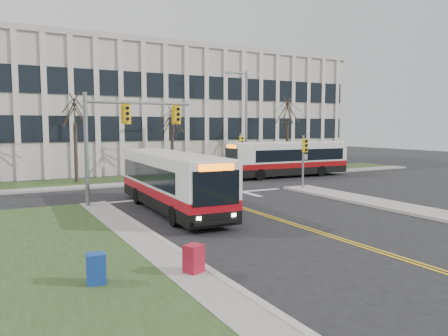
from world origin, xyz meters
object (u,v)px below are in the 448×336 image
bus_cross (288,160)px  newspaper_box_red (194,261)px  newspaper_box_blue (96,271)px  directory_sign (181,164)px  bus_main (172,183)px  streetlight (245,117)px

bus_cross → newspaper_box_red: (-17.96, -19.47, -1.02)m
bus_cross → newspaper_box_blue: size_ratio=11.83×
newspaper_box_red → directory_sign: bearing=44.6°
directory_sign → newspaper_box_blue: bearing=-118.1°
bus_main → newspaper_box_blue: bus_main is taller
directory_sign → bus_main: 14.57m
directory_sign → newspaper_box_red: bearing=-112.0°
bus_cross → newspaper_box_blue: bearing=-45.9°
streetlight → directory_sign: size_ratio=4.60×
newspaper_box_blue → directory_sign: bearing=69.2°
bus_main → bus_cross: size_ratio=0.99×
bus_main → bus_cross: 17.68m
bus_main → newspaper_box_blue: 11.04m
directory_sign → bus_cross: bearing=-22.0°
newspaper_box_blue → newspaper_box_red: size_ratio=1.00×
streetlight → bus_cross: (3.13, -2.20, -3.70)m
directory_sign → bus_cross: (8.66, -3.50, 0.33)m
streetlight → newspaper_box_blue: 27.92m
directory_sign → newspaper_box_red: directory_sign is taller
directory_sign → bus_cross: size_ratio=0.18×
bus_main → bus_cross: bus_cross is taller
streetlight → newspaper_box_red: 26.68m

